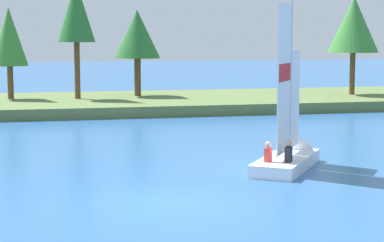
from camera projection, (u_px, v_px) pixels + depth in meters
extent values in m
plane|color=#2D609E|center=(174.00, 203.00, 18.95)|extent=(200.00, 200.00, 0.00)
cube|color=#5B703D|center=(95.00, 104.00, 42.88)|extent=(80.00, 10.92, 0.62)
cylinder|color=brown|center=(10.00, 82.00, 42.52)|extent=(0.36, 0.36, 2.02)
cone|color=#387F33|center=(9.00, 36.00, 42.18)|extent=(2.20, 2.20, 3.52)
cylinder|color=brown|center=(77.00, 70.00, 42.66)|extent=(0.34, 0.34, 3.44)
cone|color=#286B2D|center=(76.00, 11.00, 42.22)|extent=(2.26, 2.26, 3.73)
cylinder|color=brown|center=(138.00, 77.00, 44.71)|extent=(0.42, 0.42, 2.40)
cone|color=#286B2D|center=(137.00, 34.00, 44.37)|extent=(2.90, 2.90, 3.06)
cylinder|color=brown|center=(352.00, 73.00, 45.73)|extent=(0.35, 0.35, 2.74)
cone|color=#387F33|center=(354.00, 24.00, 45.34)|extent=(3.26, 3.26, 3.59)
cube|color=white|center=(286.00, 163.00, 23.74)|extent=(3.52, 4.18, 0.42)
cone|color=white|center=(300.00, 153.00, 25.63)|extent=(1.64, 1.57, 1.28)
cylinder|color=#B7B7BC|center=(291.00, 74.00, 23.76)|extent=(0.08, 0.08, 5.53)
cube|color=white|center=(284.00, 78.00, 23.01)|extent=(0.96, 1.36, 4.87)
cube|color=red|center=(284.00, 72.00, 22.99)|extent=(0.87, 1.23, 0.58)
cube|color=white|center=(295.00, 98.00, 24.49)|extent=(0.69, 0.97, 3.39)
cylinder|color=#B7B7BC|center=(283.00, 152.00, 23.32)|extent=(0.98, 1.37, 0.06)
cube|color=#26262D|center=(288.00, 154.00, 22.73)|extent=(0.32, 0.34, 0.50)
sphere|color=tan|center=(289.00, 143.00, 22.68)|extent=(0.20, 0.20, 0.20)
cube|color=red|center=(268.00, 155.00, 22.78)|extent=(0.32, 0.34, 0.45)
sphere|color=tan|center=(268.00, 145.00, 22.74)|extent=(0.20, 0.20, 0.20)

